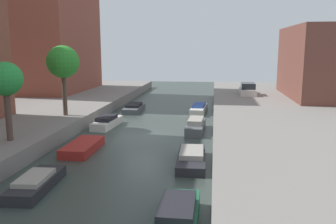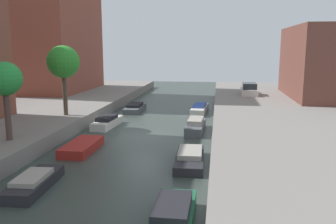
# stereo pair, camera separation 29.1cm
# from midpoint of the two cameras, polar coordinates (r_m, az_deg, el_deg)

# --- Properties ---
(ground_plane) EXTENTS (84.00, 84.00, 0.00)m
(ground_plane) POSITION_cam_midpoint_polar(r_m,az_deg,el_deg) (25.59, -3.78, -4.02)
(ground_plane) COLOR #333D38
(apartment_tower_far) EXTENTS (10.00, 13.43, 19.97)m
(apartment_tower_far) POSITION_cam_midpoint_polar(r_m,az_deg,el_deg) (47.61, -19.06, 15.41)
(apartment_tower_far) COLOR brown
(apartment_tower_far) RESTS_ON quay_left
(street_tree_1) EXTENTS (1.94, 1.94, 4.57)m
(street_tree_1) POSITION_cam_midpoint_polar(r_m,az_deg,el_deg) (22.20, -24.44, 4.65)
(street_tree_1) COLOR #4D3A32
(street_tree_1) RESTS_ON quay_left
(street_tree_2) EXTENTS (2.55, 2.55, 5.51)m
(street_tree_2) POSITION_cam_midpoint_polar(r_m,az_deg,el_deg) (29.09, -16.22, 7.66)
(street_tree_2) COLOR #4D3E30
(street_tree_2) RESTS_ON quay_left
(parked_car) EXTENTS (1.80, 4.33, 1.36)m
(parked_car) POSITION_cam_midpoint_polar(r_m,az_deg,el_deg) (41.75, 13.11, 3.51)
(parked_car) COLOR beige
(parked_car) RESTS_ON quay_right
(moored_boat_left_1) EXTENTS (1.57, 3.96, 0.71)m
(moored_boat_left_1) POSITION_cam_midpoint_polar(r_m,az_deg,el_deg) (17.42, -20.33, -10.58)
(moored_boat_left_1) COLOR #232328
(moored_boat_left_1) RESTS_ON ground_plane
(moored_boat_left_2) EXTENTS (1.63, 3.83, 0.56)m
(moored_boat_left_2) POSITION_cam_midpoint_polar(r_m,az_deg,el_deg) (22.65, -13.34, -5.46)
(moored_boat_left_2) COLOR maroon
(moored_boat_left_2) RESTS_ON ground_plane
(moored_boat_left_3) EXTENTS (1.58, 4.15, 0.90)m
(moored_boat_left_3) POSITION_cam_midpoint_polar(r_m,az_deg,el_deg) (29.09, -9.46, -1.60)
(moored_boat_left_3) COLOR beige
(moored_boat_left_3) RESTS_ON ground_plane
(moored_boat_left_4) EXTENTS (1.51, 4.30, 0.79)m
(moored_boat_left_4) POSITION_cam_midpoint_polar(r_m,az_deg,el_deg) (35.84, -5.13, 0.66)
(moored_boat_left_4) COLOR #4C5156
(moored_boat_left_4) RESTS_ON ground_plane
(moored_boat_right_1) EXTENTS (1.45, 4.27, 1.00)m
(moored_boat_right_1) POSITION_cam_midpoint_polar(r_m,az_deg,el_deg) (13.05, 1.39, -16.65)
(moored_boat_right_1) COLOR #195638
(moored_boat_right_1) RESTS_ON ground_plane
(moored_boat_right_2) EXTENTS (1.65, 4.35, 0.74)m
(moored_boat_right_2) POSITION_cam_midpoint_polar(r_m,az_deg,el_deg) (19.78, 3.95, -7.41)
(moored_boat_right_2) COLOR #232328
(moored_boat_right_2) RESTS_ON ground_plane
(moored_boat_right_3) EXTENTS (1.40, 4.37, 1.03)m
(moored_boat_right_3) POSITION_cam_midpoint_polar(r_m,az_deg,el_deg) (27.13, 4.78, -2.25)
(moored_boat_right_3) COLOR #4C5156
(moored_boat_right_3) RESTS_ON ground_plane
(moored_boat_right_4) EXTENTS (1.63, 4.66, 0.87)m
(moored_boat_right_4) POSITION_cam_midpoint_polar(r_m,az_deg,el_deg) (34.89, 5.36, 0.47)
(moored_boat_right_4) COLOR beige
(moored_boat_right_4) RESTS_ON ground_plane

